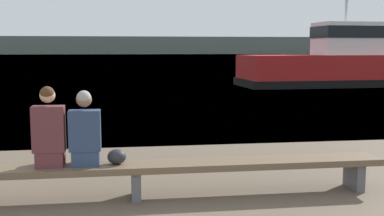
# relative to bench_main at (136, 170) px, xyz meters

# --- Properties ---
(water_surface) EXTENTS (240.00, 240.00, 0.00)m
(water_surface) POSITION_rel_bench_main_xyz_m (-0.03, 123.36, -0.39)
(water_surface) COLOR #5684A3
(water_surface) RESTS_ON ground
(far_shoreline) EXTENTS (600.00, 12.00, 6.19)m
(far_shoreline) POSITION_rel_bench_main_xyz_m (-0.03, 176.38, 2.71)
(far_shoreline) COLOR #4C4C42
(far_shoreline) RESTS_ON ground
(bench_main) EXTENTS (6.75, 0.52, 0.47)m
(bench_main) POSITION_rel_bench_main_xyz_m (0.00, 0.00, 0.00)
(bench_main) COLOR brown
(bench_main) RESTS_ON ground
(person_left) EXTENTS (0.40, 0.36, 1.04)m
(person_left) POSITION_rel_bench_main_xyz_m (-1.09, 0.00, 0.53)
(person_left) COLOR #56282D
(person_left) RESTS_ON bench_main
(person_right) EXTENTS (0.40, 0.36, 0.98)m
(person_right) POSITION_rel_bench_main_xyz_m (-0.64, 0.00, 0.51)
(person_right) COLOR navy
(person_right) RESTS_ON bench_main
(shopping_bag) EXTENTS (0.25, 0.23, 0.20)m
(shopping_bag) POSITION_rel_bench_main_xyz_m (-0.25, 0.02, 0.18)
(shopping_bag) COLOR #232328
(shopping_bag) RESTS_ON bench_main
(tugboat_red) EXTENTS (11.04, 4.12, 6.00)m
(tugboat_red) POSITION_rel_bench_main_xyz_m (11.57, 18.05, 0.67)
(tugboat_red) COLOR #A81919
(tugboat_red) RESTS_ON water_surface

